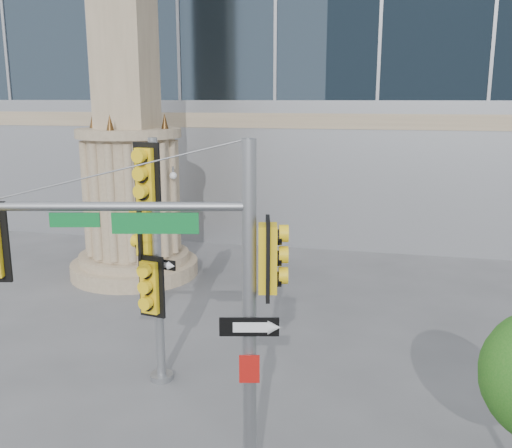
# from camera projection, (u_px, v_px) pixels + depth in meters

# --- Properties ---
(ground) EXTENTS (120.00, 120.00, 0.00)m
(ground) POSITION_uv_depth(u_px,v_px,m) (231.00, 444.00, 10.27)
(ground) COLOR #545456
(ground) RESTS_ON ground
(monument) EXTENTS (4.40, 4.40, 16.60)m
(monument) POSITION_uv_depth(u_px,v_px,m) (128.00, 116.00, 18.95)
(monument) COLOR gray
(monument) RESTS_ON ground
(main_signal_pole) EXTENTS (4.26, 1.33, 5.57)m
(main_signal_pole) POSITION_uv_depth(u_px,v_px,m) (179.00, 289.00, 8.11)
(main_signal_pole) COLOR slate
(main_signal_pole) RESTS_ON ground
(secondary_signal_pole) EXTENTS (0.92, 0.78, 5.32)m
(secondary_signal_pole) POSITION_uv_depth(u_px,v_px,m) (151.00, 244.00, 11.88)
(secondary_signal_pole) COLOR slate
(secondary_signal_pole) RESTS_ON ground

